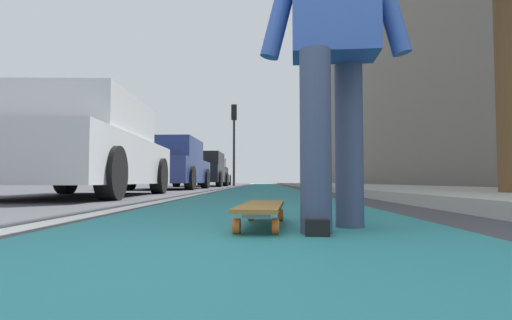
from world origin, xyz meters
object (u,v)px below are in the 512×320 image
object	(u,v)px
skateboard	(262,208)
parked_car_mid	(171,165)
parked_car_far	(203,170)
parked_car_near	(83,149)
traffic_light	(234,130)
parked_car_end	(212,173)
skater_person	(334,33)

from	to	relation	value
skateboard	parked_car_mid	bearing A→B (deg)	15.25
parked_car_mid	parked_car_far	size ratio (longest dim) A/B	1.01
parked_car_near	traffic_light	world-z (taller)	traffic_light
parked_car_far	parked_car_end	bearing A→B (deg)	2.72
parked_car_near	skater_person	bearing A→B (deg)	-144.21
parked_car_end	traffic_light	size ratio (longest dim) A/B	0.97
parked_car_near	parked_car_mid	world-z (taller)	parked_car_near
skateboard	traffic_light	world-z (taller)	traffic_light
skater_person	parked_car_end	size ratio (longest dim) A/B	0.40
skater_person	traffic_light	xyz separation A→B (m)	(19.60, 1.92, 2.00)
skateboard	parked_car_mid	size ratio (longest dim) A/B	0.20
parked_car_mid	parked_car_end	size ratio (longest dim) A/B	1.01
parked_car_far	parked_car_end	xyz separation A→B (m)	(5.53, 0.26, -0.01)
skateboard	skater_person	distance (m)	0.92
parked_car_near	parked_car_end	bearing A→B (deg)	0.75
parked_car_mid	traffic_light	bearing A→B (deg)	-7.24
parked_car_near	parked_car_mid	bearing A→B (deg)	0.10
parked_car_near	parked_car_far	world-z (taller)	parked_car_far
parked_car_far	parked_car_mid	bearing A→B (deg)	179.59
skateboard	parked_car_far	distance (m)	16.38
traffic_light	parked_car_end	bearing A→B (deg)	32.45
skater_person	parked_car_mid	world-z (taller)	skater_person
parked_car_far	traffic_light	distance (m)	4.15
parked_car_near	traffic_light	xyz separation A→B (m)	(15.31, -1.18, 2.22)
skateboard	parked_car_mid	distance (m)	10.51
skateboard	parked_car_end	bearing A→B (deg)	7.83
skater_person	parked_car_end	world-z (taller)	skater_person
parked_car_far	parked_car_end	world-z (taller)	parked_car_far
parked_car_far	parked_car_end	distance (m)	5.53
skateboard	parked_car_end	size ratio (longest dim) A/B	0.21
parked_car_end	parked_car_near	bearing A→B (deg)	-179.25
parked_car_mid	skateboard	bearing A→B (deg)	-164.75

